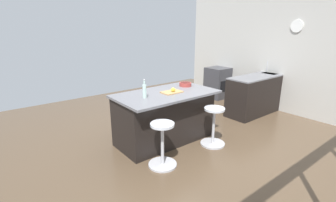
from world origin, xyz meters
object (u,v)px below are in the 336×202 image
Objects in this scene: apple_yellow at (173,90)px; water_bottle at (144,91)px; stool_middle at (162,146)px; fruit_bowl at (185,84)px; cutting_board at (172,92)px; kitchen_island at (165,116)px; stool_by_window at (213,127)px; oven_range at (218,83)px.

water_bottle is (0.57, -0.04, 0.07)m from apple_yellow.
stool_middle is 2.97× the size of fruit_bowl.
stool_middle is 1.09m from apple_yellow.
stool_middle is at bearing 41.77° from cutting_board.
fruit_bowl is at bearing -145.67° from stool_middle.
kitchen_island is 0.90m from stool_by_window.
stool_middle is at bearing 34.33° from fruit_bowl.
oven_range reaches higher than stool_by_window.
cutting_board reaches higher than oven_range.
stool_middle is 0.95m from water_bottle.
oven_range is 3.19m from stool_by_window.
water_bottle reaches higher than fruit_bowl.
oven_range reaches higher than stool_middle.
apple_yellow is at bearing -49.68° from stool_by_window.
fruit_bowl is (-0.61, -0.12, 0.50)m from kitchen_island.
kitchen_island is 0.54m from apple_yellow.
water_bottle reaches higher than oven_range.
water_bottle is at bearing 22.12° from oven_range.
cutting_board is at bearing 22.63° from fruit_bowl.
fruit_bowl is (-0.51, -0.24, -0.02)m from apple_yellow.
oven_range is at bearing -153.90° from cutting_board.
apple_yellow is at bearing 127.60° from kitchen_island.
cutting_board reaches higher than kitchen_island.
fruit_bowl is at bearing -157.37° from cutting_board.
stool_by_window is at bearing 39.56° from oven_range.
apple_yellow is 0.31× the size of fruit_bowl.
water_bottle reaches higher than kitchen_island.
oven_range is 0.49× the size of kitchen_island.
kitchen_island is at bearing 23.93° from oven_range.
stool_by_window and stool_middle have the same top height.
stool_by_window is 0.98m from cutting_board.
kitchen_island is 5.05× the size of cutting_board.
cutting_board is 0.56m from fruit_bowl.
apple_yellow is (-0.67, -0.56, 0.66)m from stool_middle.
oven_range is 1.28× the size of stool_middle.
oven_range is 3.31m from cutting_board.
stool_by_window is at bearing 129.44° from cutting_board.
oven_range is 2.50× the size of cutting_board.
kitchen_island is at bearing -52.40° from apple_yellow.
stool_by_window is 1.03m from fruit_bowl.
cutting_board is at bearing -74.34° from apple_yellow.
oven_range is 1.28× the size of stool_by_window.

